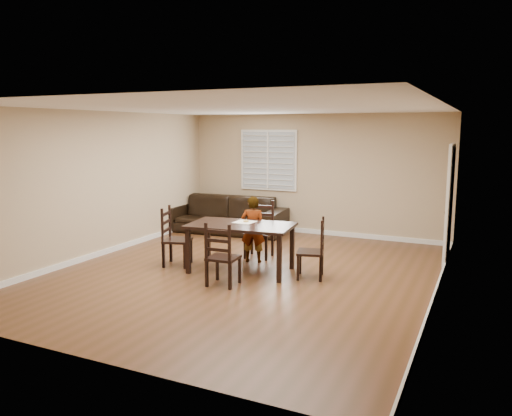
# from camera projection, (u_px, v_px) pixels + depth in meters

# --- Properties ---
(ground) EXTENTS (7.00, 7.00, 0.00)m
(ground) POSITION_uv_depth(u_px,v_px,m) (245.00, 273.00, 8.29)
(ground) COLOR brown
(ground) RESTS_ON ground
(room) EXTENTS (6.04, 7.04, 2.72)m
(room) POSITION_uv_depth(u_px,v_px,m) (252.00, 164.00, 8.15)
(room) COLOR tan
(room) RESTS_ON ground
(dining_table) EXTENTS (1.82, 1.16, 0.81)m
(dining_table) POSITION_uv_depth(u_px,v_px,m) (241.00, 229.00, 8.30)
(dining_table) COLOR black
(dining_table) RESTS_ON ground
(chair_near) EXTENTS (0.52, 0.49, 1.05)m
(chair_near) POSITION_uv_depth(u_px,v_px,m) (261.00, 231.00, 9.36)
(chair_near) COLOR black
(chair_near) RESTS_ON ground
(chair_far) EXTENTS (0.47, 0.44, 0.99)m
(chair_far) POSITION_uv_depth(u_px,v_px,m) (220.00, 258.00, 7.50)
(chair_far) COLOR black
(chair_far) RESTS_ON ground
(chair_left) EXTENTS (0.55, 0.57, 1.04)m
(chair_left) POSITION_uv_depth(u_px,v_px,m) (170.00, 239.00, 8.73)
(chair_left) COLOR black
(chair_left) RESTS_ON ground
(chair_right) EXTENTS (0.51, 0.53, 0.98)m
(chair_right) POSITION_uv_depth(u_px,v_px,m) (318.00, 251.00, 7.95)
(chair_right) COLOR black
(chair_right) RESTS_ON ground
(child) EXTENTS (0.50, 0.40, 1.20)m
(child) POSITION_uv_depth(u_px,v_px,m) (253.00, 229.00, 8.90)
(child) COLOR gray
(child) RESTS_ON ground
(napkin) EXTENTS (0.35, 0.35, 0.00)m
(napkin) POSITION_uv_depth(u_px,v_px,m) (245.00, 222.00, 8.47)
(napkin) COLOR #F0E4CE
(napkin) RESTS_ON dining_table
(donut) EXTENTS (0.09, 0.09, 0.03)m
(donut) POSITION_uv_depth(u_px,v_px,m) (246.00, 221.00, 8.46)
(donut) COLOR gold
(donut) RESTS_ON napkin
(sofa) EXTENTS (2.87, 1.30, 0.82)m
(sofa) POSITION_uv_depth(u_px,v_px,m) (225.00, 215.00, 11.53)
(sofa) COLOR black
(sofa) RESTS_ON ground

